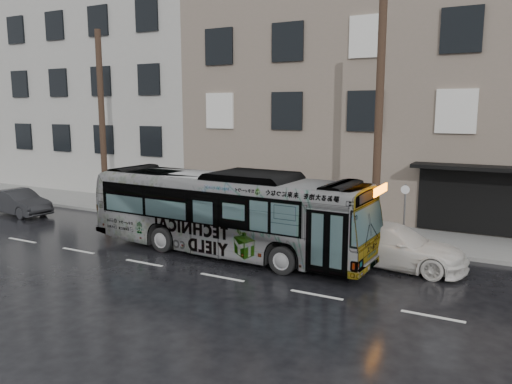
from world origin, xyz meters
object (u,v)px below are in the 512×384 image
at_px(white_sedan, 391,245).
at_px(dark_sedan, 19,202).
at_px(utility_pole_front, 378,126).
at_px(sign_post, 404,216).
at_px(utility_pole_rear, 102,122).
at_px(bus, 227,212).

bearing_deg(white_sedan, dark_sedan, 95.11).
relative_size(utility_pole_front, sign_post, 3.75).
xyz_separation_m(utility_pole_rear, sign_post, (15.10, 0.00, -3.30)).
bearing_deg(white_sedan, utility_pole_rear, 85.90).
distance_m(utility_pole_front, white_sedan, 4.56).
bearing_deg(dark_sedan, utility_pole_front, -76.39).
bearing_deg(utility_pole_front, bus, -143.87).
height_order(utility_pole_rear, dark_sedan, utility_pole_rear).
relative_size(bus, white_sedan, 2.23).
distance_m(utility_pole_front, sign_post, 3.48).
height_order(bus, dark_sedan, bus).
distance_m(sign_post, bus, 6.62).
relative_size(bus, dark_sedan, 2.83).
bearing_deg(utility_pole_front, sign_post, 0.00).
bearing_deg(utility_pole_front, utility_pole_rear, 180.00).
distance_m(utility_pole_rear, dark_sedan, 5.86).
xyz_separation_m(sign_post, dark_sedan, (-18.55, -2.54, -0.71)).
distance_m(utility_pole_front, bus, 6.49).
height_order(bus, white_sedan, bus).
bearing_deg(utility_pole_rear, sign_post, 0.00).
relative_size(sign_post, white_sedan, 0.48).
height_order(utility_pole_front, white_sedan, utility_pole_front).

